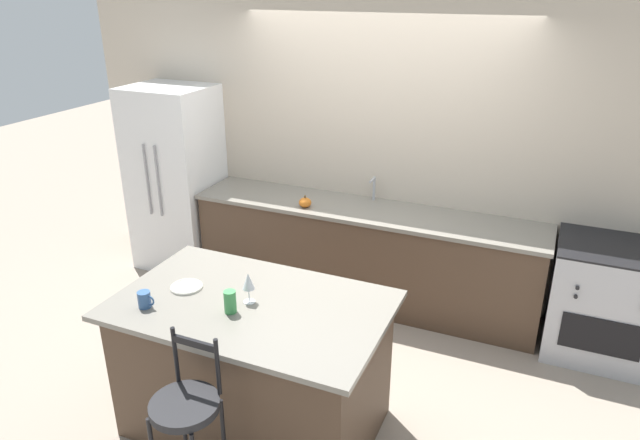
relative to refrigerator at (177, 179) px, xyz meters
The scene contains 13 objects.
ground_plane 2.20m from the refrigerator, ahead, with size 18.00×18.00×0.00m, color gray.
wall_back 2.06m from the refrigerator, 10.41° to the left, with size 6.00×0.07×2.70m.
back_counter 2.03m from the refrigerator, ahead, with size 3.13×0.67×0.89m.
sink_faucet 2.00m from the refrigerator, ahead, with size 0.02×0.13×0.22m.
kitchen_island 2.64m from the refrigerator, 43.75° to the right, with size 1.67×1.05×0.93m.
refrigerator is the anchor object (origin of this frame).
oven_range 3.97m from the refrigerator, ahead, with size 0.77×0.72×0.92m.
bar_stool_near 3.18m from the refrigerator, 53.02° to the right, with size 0.36×0.36×1.09m.
dinner_plate 2.29m from the refrigerator, 51.93° to the right, with size 0.20×0.20×0.02m.
wine_glass 2.59m from the refrigerator, 43.86° to the right, with size 0.08×0.08×0.20m.
coffee_mug 2.48m from the refrigerator, 57.68° to the right, with size 0.11×0.08×0.10m.
tumbler_cup 2.66m from the refrigerator, 46.74° to the right, with size 0.07×0.07×0.14m.
pumpkin_decoration 1.49m from the refrigerator, ahead, with size 0.11×0.11×0.11m.
Camera 1 is at (1.48, -4.06, 2.74)m, focal length 32.00 mm.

